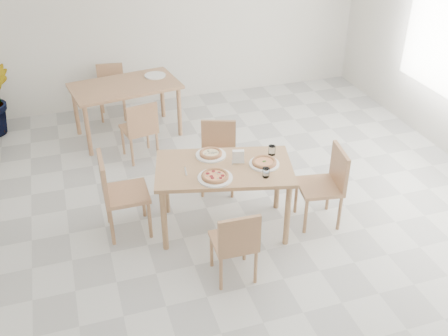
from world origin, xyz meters
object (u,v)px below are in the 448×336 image
object	(u,v)px
tumbler_a	(272,150)
chair_back_s	(140,127)
main_table	(224,175)
pizza_margherita	(264,162)
napkin_holder	(238,157)
chair_back_n	(111,87)
chair_north	(218,151)
pizza_pepperoni	(215,176)
chair_south	(236,241)
plate_pepperoni	(215,178)
chair_west	(117,190)
chair_east	(327,181)
plate_empty	(155,75)
tumbler_b	(266,173)
plate_mushroom	(211,155)
plate_margherita	(264,164)
pizza_mushroom	(211,153)
second_table	(125,91)

from	to	relation	value
tumbler_a	chair_back_s	bearing A→B (deg)	124.94
main_table	pizza_margherita	distance (m)	0.42
napkin_holder	chair_back_n	size ratio (longest dim) A/B	0.18
chair_north	pizza_pepperoni	distance (m)	1.07
chair_south	tumbler_a	size ratio (longest dim) A/B	7.91
plate_pepperoni	pizza_pepperoni	xyz separation A→B (m)	(0.00, 0.00, 0.02)
pizza_margherita	pizza_pepperoni	distance (m)	0.55
chair_west	chair_back_s	world-z (taller)	chair_west
chair_east	plate_empty	bearing A→B (deg)	-147.27
plate_pepperoni	tumbler_a	world-z (taller)	tumbler_a
chair_east	tumbler_b	world-z (taller)	chair_east
chair_north	tumbler_a	size ratio (longest dim) A/B	8.20
plate_mushroom	plate_empty	xyz separation A→B (m)	(-0.11, 2.34, 0.00)
plate_margherita	pizza_pepperoni	xyz separation A→B (m)	(-0.54, -0.10, 0.02)
napkin_holder	chair_back_n	xyz separation A→B (m)	(-0.90, 3.09, -0.37)
pizza_mushroom	tumbler_b	world-z (taller)	tumbler_b
main_table	chair_south	bearing A→B (deg)	-86.28
pizza_mushroom	chair_back_s	distance (m)	1.54
chair_back_n	second_table	bearing A→B (deg)	-72.28
chair_back_s	main_table	bearing A→B (deg)	97.88
napkin_holder	chair_back_s	world-z (taller)	napkin_holder
chair_west	chair_back_n	xyz separation A→B (m)	(0.30, 2.86, -0.08)
chair_back_n	pizza_margherita	bearing A→B (deg)	-62.45
pizza_pepperoni	plate_empty	world-z (taller)	pizza_pepperoni
plate_pepperoni	pizza_margherita	world-z (taller)	pizza_margherita
chair_back_n	chair_south	bearing A→B (deg)	-73.25
pizza_margherita	tumbler_b	distance (m)	0.22
tumbler_b	pizza_margherita	bearing A→B (deg)	72.30
plate_pepperoni	chair_back_s	bearing A→B (deg)	102.71
pizza_margherita	chair_west	bearing A→B (deg)	166.53
pizza_mushroom	tumbler_a	xyz separation A→B (m)	(0.61, -0.17, 0.02)
plate_pepperoni	chair_back_n	bearing A→B (deg)	100.23
chair_east	chair_back_s	distance (m)	2.49
tumbler_a	chair_back_s	xyz separation A→B (m)	(-1.11, 1.59, -0.33)
main_table	plate_empty	xyz separation A→B (m)	(-0.18, 2.58, 0.10)
plate_empty	plate_margherita	bearing A→B (deg)	-77.98
tumbler_b	second_table	bearing A→B (deg)	109.32
napkin_holder	chair_south	bearing A→B (deg)	-94.28
chair_south	main_table	bearing A→B (deg)	-98.38
chair_west	plate_pepperoni	size ratio (longest dim) A/B	2.68
pizza_margherita	pizza_pepperoni	bearing A→B (deg)	-169.87
plate_mushroom	pizza_margherita	bearing A→B (deg)	-36.01
tumbler_a	plate_empty	xyz separation A→B (m)	(-0.72, 2.51, -0.04)
chair_north	pizza_mushroom	bearing A→B (deg)	-94.56
chair_south	plate_pepperoni	bearing A→B (deg)	-87.59
main_table	plate_pepperoni	size ratio (longest dim) A/B	4.45
tumbler_b	plate_empty	xyz separation A→B (m)	(-0.50, 2.88, -0.04)
napkin_holder	chair_back_n	distance (m)	3.24
plate_mushroom	plate_pepperoni	bearing A→B (deg)	-101.15
main_table	pizza_margherita	xyz separation A→B (m)	(0.39, -0.09, 0.13)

